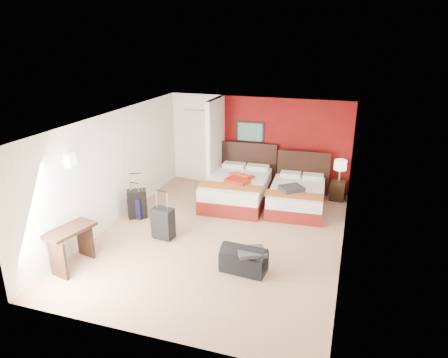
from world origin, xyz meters
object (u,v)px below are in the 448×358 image
at_px(suitcase_charcoal, 163,224).
at_px(duffel_bag, 244,261).
at_px(desk, 72,247).
at_px(bed_right, 297,198).
at_px(suitcase_black, 137,205).
at_px(table_lamp, 340,171).
at_px(bed_left, 237,190).
at_px(suitcase_navy, 136,209).
at_px(red_suitcase_open, 240,178).
at_px(nightstand, 338,190).

xyz_separation_m(suitcase_charcoal, duffel_bag, (1.94, -0.70, -0.12)).
bearing_deg(desk, bed_right, 61.19).
distance_m(bed_right, suitcase_black, 3.83).
distance_m(table_lamp, suitcase_charcoal, 4.75).
xyz_separation_m(suitcase_black, duffel_bag, (2.97, -1.46, -0.12)).
relative_size(suitcase_black, duffel_bag, 0.80).
xyz_separation_m(bed_right, suitcase_black, (-3.45, -1.67, 0.05)).
distance_m(bed_left, duffel_bag, 3.26).
bearing_deg(desk, suitcase_navy, 101.47).
bearing_deg(red_suitcase_open, nightstand, 42.50).
bearing_deg(duffel_bag, bed_left, 113.54).
xyz_separation_m(table_lamp, suitcase_black, (-4.38, -2.58, -0.46)).
xyz_separation_m(red_suitcase_open, suitcase_black, (-2.03, -1.53, -0.36)).
xyz_separation_m(bed_left, nightstand, (2.44, 0.95, -0.06)).
relative_size(bed_left, suitcase_charcoal, 3.28).
bearing_deg(suitcase_charcoal, red_suitcase_open, 74.98).
distance_m(suitcase_black, duffel_bag, 3.31).
relative_size(bed_right, table_lamp, 3.32).
bearing_deg(duffel_bag, bed_right, 86.31).
distance_m(suitcase_navy, desk, 2.24).
height_order(suitcase_charcoal, desk, desk).
bearing_deg(table_lamp, bed_right, -135.59).
xyz_separation_m(nightstand, suitcase_charcoal, (-3.34, -3.34, 0.07)).
distance_m(table_lamp, suitcase_navy, 5.14).
height_order(red_suitcase_open, nightstand, red_suitcase_open).
bearing_deg(table_lamp, duffel_bag, -109.24).
bearing_deg(suitcase_navy, desk, -86.52).
bearing_deg(table_lamp, desk, -132.55).
bearing_deg(suitcase_charcoal, table_lamp, 53.57).
distance_m(red_suitcase_open, desk, 4.35).
bearing_deg(suitcase_charcoal, bed_right, 53.78).
bearing_deg(duffel_bag, suitcase_charcoal, 165.26).
bearing_deg(bed_left, suitcase_black, -142.73).
xyz_separation_m(red_suitcase_open, suitcase_navy, (-2.05, -1.56, -0.45)).
xyz_separation_m(bed_left, suitcase_charcoal, (-0.90, -2.39, 0.01)).
relative_size(bed_right, duffel_bag, 2.28).
xyz_separation_m(bed_right, nightstand, (0.93, 0.91, -0.02)).
bearing_deg(duffel_bag, red_suitcase_open, 112.39).
bearing_deg(red_suitcase_open, suitcase_charcoal, -95.23).
height_order(bed_right, nightstand, bed_right).
relative_size(nightstand, suitcase_navy, 1.07).
height_order(nightstand, table_lamp, table_lamp).
height_order(nightstand, desk, desk).
bearing_deg(bed_left, suitcase_navy, -142.36).
relative_size(suitcase_charcoal, suitcase_navy, 1.36).
xyz_separation_m(nightstand, duffel_bag, (-1.41, -4.04, -0.05)).
bearing_deg(bed_left, table_lamp, 18.34).
height_order(bed_left, table_lamp, table_lamp).
relative_size(bed_right, nightstand, 3.63).
bearing_deg(desk, table_lamp, 60.44).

